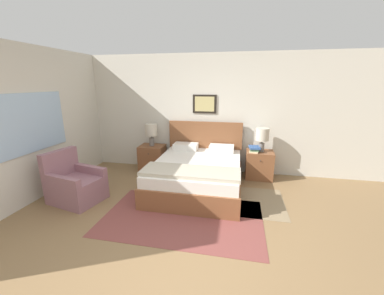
% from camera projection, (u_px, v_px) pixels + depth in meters
% --- Properties ---
extents(ground_plane, '(16.00, 16.00, 0.00)m').
position_uv_depth(ground_plane, '(166.00, 257.00, 2.78)').
color(ground_plane, olive).
extents(wall_back, '(7.70, 0.09, 2.60)m').
position_uv_depth(wall_back, '(205.00, 114.00, 5.28)').
color(wall_back, beige).
rests_on(wall_back, ground_plane).
extents(wall_left, '(0.08, 5.38, 2.60)m').
position_uv_depth(wall_left, '(49.00, 121.00, 4.34)').
color(wall_left, beige).
rests_on(wall_left, ground_plane).
extents(area_rug_main, '(2.39, 1.46, 0.01)m').
position_uv_depth(area_rug_main, '(182.00, 217.00, 3.58)').
color(area_rug_main, brown).
rests_on(area_rug_main, ground_plane).
extents(area_rug_bedside, '(0.86, 1.11, 0.01)m').
position_uv_depth(area_rug_bedside, '(258.00, 202.00, 4.05)').
color(area_rug_bedside, '#897556').
rests_on(area_rug_bedside, ground_plane).
extents(bed, '(1.64, 2.02, 1.15)m').
position_uv_depth(bed, '(197.00, 173.00, 4.52)').
color(bed, brown).
rests_on(bed, ground_plane).
extents(armchair, '(0.92, 0.81, 0.87)m').
position_uv_depth(armchair, '(75.00, 185.00, 4.05)').
color(armchair, '#8E606B').
rests_on(armchair, ground_plane).
extents(nightstand_near_window, '(0.56, 0.48, 0.59)m').
position_uv_depth(nightstand_near_window, '(152.00, 158.00, 5.48)').
color(nightstand_near_window, brown).
rests_on(nightstand_near_window, ground_plane).
extents(nightstand_by_door, '(0.56, 0.48, 0.59)m').
position_uv_depth(nightstand_by_door, '(259.00, 165.00, 5.02)').
color(nightstand_by_door, brown).
rests_on(nightstand_by_door, ground_plane).
extents(table_lamp_near_window, '(0.27, 0.27, 0.50)m').
position_uv_depth(table_lamp_near_window, '(151.00, 131.00, 5.32)').
color(table_lamp_near_window, slate).
rests_on(table_lamp_near_window, nightstand_near_window).
extents(table_lamp_by_door, '(0.27, 0.27, 0.50)m').
position_uv_depth(table_lamp_by_door, '(262.00, 136.00, 4.85)').
color(table_lamp_by_door, slate).
rests_on(table_lamp_by_door, nightstand_by_door).
extents(book_thick_bottom, '(0.22, 0.30, 0.03)m').
position_uv_depth(book_thick_bottom, '(254.00, 151.00, 4.92)').
color(book_thick_bottom, beige).
rests_on(book_thick_bottom, nightstand_by_door).
extents(book_hardcover_middle, '(0.17, 0.23, 0.04)m').
position_uv_depth(book_hardcover_middle, '(254.00, 149.00, 4.91)').
color(book_hardcover_middle, '#4C7551').
rests_on(book_hardcover_middle, book_thick_bottom).
extents(book_novel_upper, '(0.24, 0.29, 0.04)m').
position_uv_depth(book_novel_upper, '(254.00, 147.00, 4.90)').
color(book_novel_upper, '#335693').
rests_on(book_novel_upper, book_hardcover_middle).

